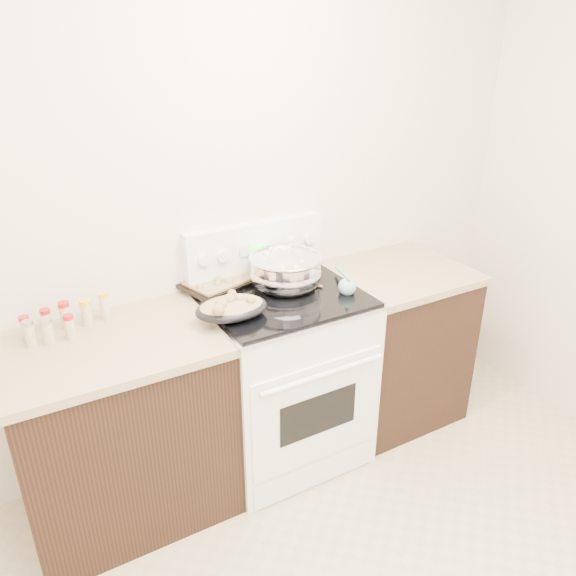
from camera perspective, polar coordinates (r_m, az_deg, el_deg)
room_shell at (r=1.19m, az=18.32°, el=3.08°), size 4.10×3.60×2.75m
counter_left at (r=2.74m, az=-16.34°, el=-13.47°), size 0.93×0.67×0.92m
counter_right at (r=3.33m, az=10.51°, el=-5.42°), size 0.73×0.67×0.92m
kitchen_range at (r=2.95m, az=-0.53°, el=-8.63°), size 0.78×0.73×1.22m
mixing_bowl at (r=2.77m, az=-0.24°, el=1.69°), size 0.44×0.44×0.21m
roasting_pan at (r=2.51m, az=-5.78°, el=-1.95°), size 0.35×0.26×0.11m
baking_sheet at (r=2.87m, az=-6.76°, el=0.89°), size 0.47×0.39×0.06m
wooden_spoon at (r=2.77m, az=0.65°, el=-0.00°), size 0.19×0.21×0.04m
blue_ladle at (r=2.75m, az=5.98°, el=0.26°), size 0.15×0.28×0.11m
spice_jars at (r=2.60m, az=-21.99°, el=-3.10°), size 0.38×0.15×0.13m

